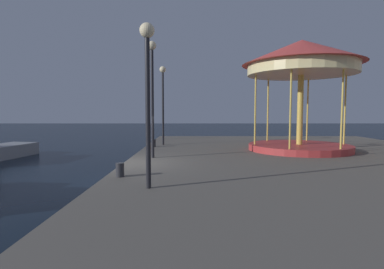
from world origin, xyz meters
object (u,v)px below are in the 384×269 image
at_px(lamp_post_near_edge, 148,75).
at_px(bollard_south, 120,170).
at_px(lamp_post_far_end, 163,92).
at_px(lamp_post_mid_promenade, 153,80).
at_px(carousel, 302,68).
at_px(bollard_center, 154,143).

height_order(lamp_post_near_edge, bollard_south, lamp_post_near_edge).
height_order(lamp_post_far_end, bollard_south, lamp_post_far_end).
bearing_deg(lamp_post_mid_promenade, bollard_south, -97.59).
xyz_separation_m(lamp_post_near_edge, lamp_post_far_end, (-0.59, 9.82, 0.28)).
distance_m(carousel, bollard_south, 10.17).
height_order(lamp_post_mid_promenade, bollard_center, lamp_post_mid_promenade).
distance_m(lamp_post_near_edge, bollard_south, 3.04).
height_order(carousel, bollard_center, carousel).
bearing_deg(carousel, bollard_south, -140.90).
xyz_separation_m(bollard_south, bollard_center, (0.01, 7.48, 0.00)).
relative_size(lamp_post_mid_promenade, lamp_post_far_end, 1.06).
xyz_separation_m(lamp_post_near_edge, lamp_post_mid_promenade, (-0.54, 4.91, 0.43)).
bearing_deg(lamp_post_near_edge, bollard_south, 128.15).
bearing_deg(lamp_post_mid_promenade, bollard_center, 96.99).
bearing_deg(lamp_post_far_end, bollard_center, -112.23).
relative_size(lamp_post_mid_promenade, bollard_center, 11.76).
bearing_deg(carousel, lamp_post_far_end, 159.62).
height_order(lamp_post_mid_promenade, bollard_south, lamp_post_mid_promenade).
relative_size(carousel, bollard_south, 14.13).
bearing_deg(lamp_post_near_edge, bollard_center, 96.58).
relative_size(carousel, lamp_post_far_end, 1.27).
bearing_deg(carousel, lamp_post_mid_promenade, -161.09).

